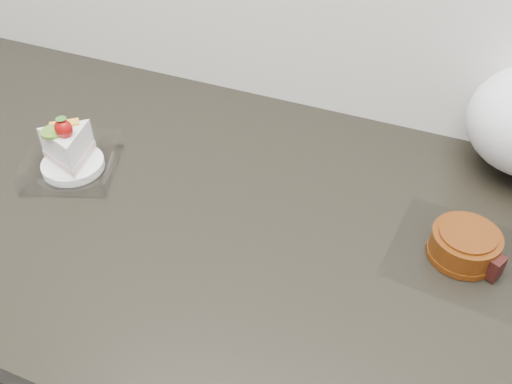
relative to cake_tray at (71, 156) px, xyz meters
name	(u,v)px	position (x,y,z in m)	size (l,w,h in m)	color
cake_tray	(71,156)	(0.00, 0.00, 0.00)	(0.17, 0.17, 0.10)	white
mooncake_wrap	(465,247)	(0.58, 0.05, -0.01)	(0.19, 0.18, 0.04)	white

